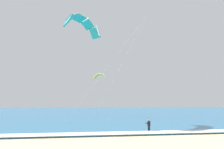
# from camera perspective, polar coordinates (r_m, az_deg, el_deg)

# --- Properties ---
(sea) EXTENTS (200.00, 120.00, 0.20)m
(sea) POSITION_cam_1_polar(r_m,az_deg,el_deg) (86.05, -0.18, -9.76)
(sea) COLOR teal
(sea) RESTS_ON ground
(surf_foam) EXTENTS (200.00, 2.48, 0.04)m
(surf_foam) POSITION_cam_1_polar(r_m,az_deg,el_deg) (29.19, 17.76, -14.20)
(surf_foam) COLOR white
(surf_foam) RESTS_ON sea
(surfboard) EXTENTS (1.03, 1.45, 0.09)m
(surfboard) POSITION_cam_1_polar(r_m,az_deg,el_deg) (29.09, 9.77, -14.85)
(surfboard) COLOR white
(surfboard) RESTS_ON ground
(kitesurfer) EXTENTS (0.67, 0.66, 1.69)m
(kitesurfer) POSITION_cam_1_polar(r_m,az_deg,el_deg) (29.00, 9.70, -13.05)
(kitesurfer) COLOR black
(kitesurfer) RESTS_ON ground
(kite_primary) EXTENTS (11.79, 10.03, 16.95)m
(kite_primary) POSITION_cam_1_polar(r_m,az_deg,el_deg) (36.73, -8.02, 13.39)
(kite_primary) COLOR teal
(kite_distant) EXTENTS (3.27, 2.69, 1.35)m
(kite_distant) POSITION_cam_1_polar(r_m,az_deg,el_deg) (53.34, -3.08, -0.27)
(kite_distant) COLOR yellow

